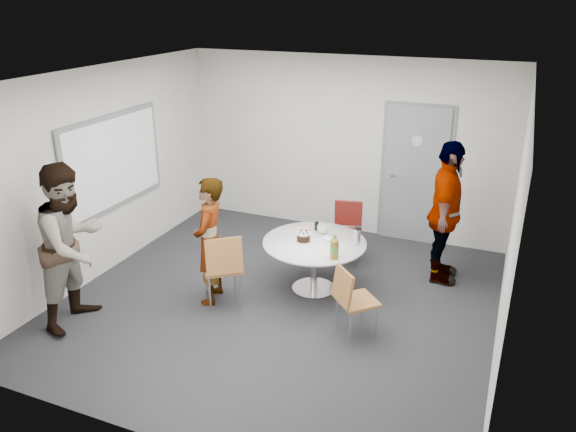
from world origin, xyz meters
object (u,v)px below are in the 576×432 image
at_px(person_main, 210,241).
at_px(person_right, 445,213).
at_px(person_left, 72,245).
at_px(chair_far, 347,225).
at_px(table, 316,248).
at_px(chair_near_left, 223,263).
at_px(door, 415,175).
at_px(whiteboard, 114,162).
at_px(chair_near_right, 351,296).

relative_size(person_main, person_right, 0.84).
bearing_deg(person_left, chair_far, -42.78).
relative_size(table, person_right, 0.69).
distance_m(chair_near_left, person_left, 1.68).
relative_size(door, table, 1.65).
bearing_deg(door, person_main, -124.48).
distance_m(chair_far, person_left, 3.60).
distance_m(door, person_right, 1.29).
xyz_separation_m(chair_near_left, person_left, (-1.38, -0.88, 0.37)).
distance_m(chair_near_left, chair_far, 2.05).
bearing_deg(chair_near_left, door, 21.56).
height_order(chair_near_left, person_main, person_main).
relative_size(whiteboard, person_main, 1.21).
bearing_deg(person_right, door, 23.82).
relative_size(whiteboard, chair_far, 2.24).
bearing_deg(person_main, chair_near_left, 53.70).
xyz_separation_m(chair_near_left, chair_far, (0.97, 1.81, -0.06)).
bearing_deg(table, person_left, -143.31).
bearing_deg(person_left, chair_near_right, -75.28).
height_order(chair_near_right, person_right, person_right).
height_order(whiteboard, chair_near_left, whiteboard).
xyz_separation_m(chair_near_left, person_right, (2.28, 1.70, 0.36)).
distance_m(chair_far, person_main, 2.10).
relative_size(chair_near_left, person_main, 0.60).
bearing_deg(person_left, chair_near_left, -59.04).
xyz_separation_m(chair_far, person_main, (-1.19, -1.71, 0.27)).
bearing_deg(whiteboard, person_left, -70.47).
height_order(table, person_left, person_left).
distance_m(table, person_right, 1.71).
xyz_separation_m(table, person_right, (1.41, 0.91, 0.35)).
bearing_deg(person_right, table, 118.43).
relative_size(chair_far, person_left, 0.45).
relative_size(door, chair_far, 2.50).
bearing_deg(chair_near_left, chair_near_right, -38.73).
bearing_deg(person_right, chair_far, 81.13).
bearing_deg(door, chair_near_right, -91.96).
relative_size(chair_near_left, chair_near_right, 1.14).
xyz_separation_m(chair_near_right, chair_far, (-0.60, 1.82, 0.02)).
bearing_deg(chair_near_right, person_left, -118.07).
bearing_deg(whiteboard, door, 32.66).
distance_m(whiteboard, chair_near_left, 2.16).
distance_m(chair_near_right, person_left, 3.11).
xyz_separation_m(chair_near_right, person_left, (-2.95, -0.86, 0.45)).
relative_size(table, person_main, 0.82).
height_order(whiteboard, person_right, whiteboard).
distance_m(whiteboard, table, 2.91).
relative_size(chair_near_right, person_left, 0.43).
distance_m(whiteboard, person_left, 1.61).
height_order(chair_near_right, person_main, person_main).
relative_size(person_main, person_left, 0.83).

